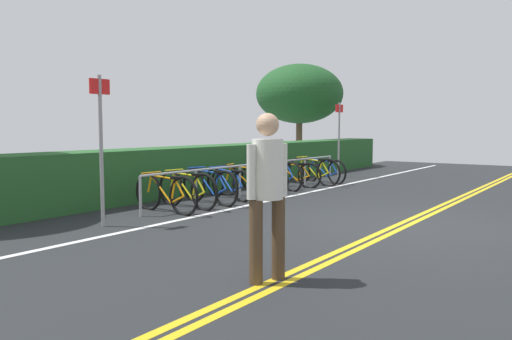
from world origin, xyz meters
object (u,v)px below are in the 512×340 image
Objects in this scene: bicycle_5 at (264,179)px; pedestrian at (267,185)px; bicycle_3 at (228,184)px; sign_post_far at (339,133)px; bike_rack at (259,170)px; bicycle_4 at (247,180)px; bicycle_2 at (209,186)px; bicycle_0 at (166,193)px; bicycle_1 at (187,190)px; bicycle_6 at (280,175)px; tree_mid at (299,94)px; bicycle_7 at (292,174)px; sign_post_near at (101,137)px; bicycle_9 at (323,171)px; bicycle_8 at (314,171)px.

pedestrian is (-5.96, -4.11, 0.68)m from bicycle_5.
sign_post_far reaches higher than bicycle_3.
bike_rack is 0.47m from bicycle_4.
bicycle_2 reaches higher than bicycle_3.
pedestrian is (-5.11, -4.00, 0.64)m from bicycle_4.
bicycle_1 is at bearing 4.23° from bicycle_0.
bicycle_6 is 0.42× the size of tree_mid.
bike_rack is 1.75m from bicycle_7.
bike_rack is at bearing -175.97° from bicycle_7.
sign_post_far is (10.35, 4.26, 0.40)m from pedestrian.
bike_rack is 3.16× the size of sign_post_far.
bike_rack is at bearing -162.19° from bicycle_5.
pedestrian is 3.90m from sign_post_near.
bicycle_7 is 7.90m from tree_mid.
bicycle_4 is at bearing -176.59° from bicycle_6.
sign_post_far reaches higher than bicycle_2.
bicycle_9 is at bearing 24.30° from pedestrian.
sign_post_near reaches higher than pedestrian.
sign_post_far is at bearing 3.06° from bicycle_7.
bicycle_5 is 7.27m from pedestrian.
bicycle_8 is (2.46, -0.12, -0.19)m from bike_rack.
pedestrian reaches higher than bicycle_8.
bicycle_9 is (3.54, -0.09, -0.02)m from bicycle_4.
tree_mid is (7.16, 3.64, 2.54)m from bicycle_6.
bicycle_0 is 1.01× the size of bicycle_6.
bike_rack reaches higher than bicycle_0.
bicycle_3 is at bearing -179.49° from bicycle_7.
bike_rack is 9.37m from tree_mid.
bicycle_0 is 1.04× the size of bicycle_7.
pedestrian is at bearing -154.22° from bicycle_8.
bicycle_0 is at bearing 5.58° from sign_post_near.
sign_post_far is at bearing 2.65° from bicycle_2.
bicycle_3 is 3.49m from bicycle_8.
bicycle_8 is 2.60m from sign_post_far.
bicycle_9 is 0.98× the size of pedestrian.
bicycle_8 is 0.66m from bicycle_9.
bicycle_8 is (3.48, -0.21, 0.03)m from bicycle_3.
sign_post_far is at bearing 2.30° from bicycle_1.
bicycle_4 is at bearing 176.67° from bike_rack.
bicycle_2 reaches higher than bicycle_7.
bicycle_4 is 0.72× the size of sign_post_far.
bike_rack reaches higher than bicycle_7.
pedestrian is (-6.64, -4.09, 0.63)m from bicycle_6.
bicycle_5 is at bearing 7.53° from bicycle_4.
bicycle_5 is at bearing 4.01° from bicycle_2.
bicycle_4 is 1.53m from bicycle_6.
sign_post_near is at bearing 76.61° from pedestrian.
bicycle_1 is at bearing -179.16° from bicycle_4.
bicycle_7 is 1.40m from bicycle_9.
bicycle_6 is at bearing 2.66° from bicycle_2.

